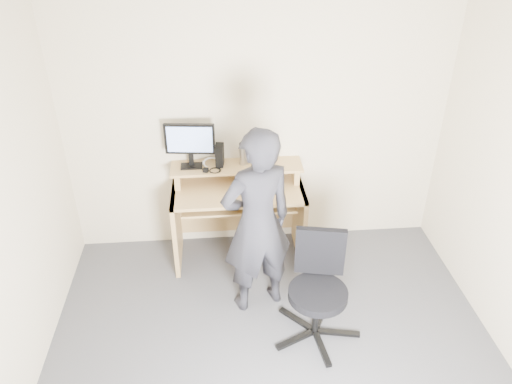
{
  "coord_description": "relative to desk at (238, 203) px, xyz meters",
  "views": [
    {
      "loc": [
        -0.37,
        -2.42,
        3.06
      ],
      "look_at": [
        -0.07,
        1.05,
        0.95
      ],
      "focal_mm": 35.0,
      "sensor_mm": 36.0,
      "label": 1
    }
  ],
  "objects": [
    {
      "name": "desk",
      "position": [
        0.0,
        0.0,
        0.0
      ],
      "size": [
        1.2,
        0.6,
        0.91
      ],
      "color": "tan",
      "rests_on": "ground"
    },
    {
      "name": "charger",
      "position": [
        -0.28,
        -0.03,
        0.38
      ],
      "size": [
        0.06,
        0.05,
        0.03
      ],
      "primitive_type": "cube",
      "rotation": [
        0.0,
        0.0,
        -0.35
      ],
      "color": "black",
      "rests_on": "desk"
    },
    {
      "name": "external_drive",
      "position": [
        -0.15,
        0.09,
        0.46
      ],
      "size": [
        0.09,
        0.14,
        0.2
      ],
      "primitive_type": "cube",
      "rotation": [
        0.0,
        0.0,
        -0.12
      ],
      "color": "black",
      "rests_on": "desk"
    },
    {
      "name": "monitor",
      "position": [
        -0.41,
        0.08,
        0.62
      ],
      "size": [
        0.45,
        0.12,
        0.42
      ],
      "rotation": [
        0.0,
        0.0,
        -0.11
      ],
      "color": "black",
      "rests_on": "desk"
    },
    {
      "name": "office_chair",
      "position": [
        0.56,
        -1.09,
        -0.07
      ],
      "size": [
        0.69,
        0.68,
        0.87
      ],
      "rotation": [
        0.0,
        0.0,
        -0.2
      ],
      "color": "black",
      "rests_on": "ground"
    },
    {
      "name": "headphones",
      "position": [
        -0.23,
        0.12,
        0.37
      ],
      "size": [
        0.17,
        0.16,
        0.06
      ],
      "primitive_type": "torus",
      "rotation": [
        0.26,
        0.0,
        0.06
      ],
      "color": "silver",
      "rests_on": "desk"
    },
    {
      "name": "ground",
      "position": [
        0.2,
        -1.53,
        -0.55
      ],
      "size": [
        3.5,
        3.5,
        0.0
      ],
      "primitive_type": "plane",
      "color": "#515156",
      "rests_on": "ground"
    },
    {
      "name": "person",
      "position": [
        0.12,
        -0.74,
        0.27
      ],
      "size": [
        0.69,
        0.56,
        1.64
      ],
      "primitive_type": "imported",
      "rotation": [
        0.0,
        0.0,
        3.47
      ],
      "color": "black",
      "rests_on": "ground"
    },
    {
      "name": "travel_mug",
      "position": [
        0.07,
        0.1,
        0.46
      ],
      "size": [
        0.09,
        0.09,
        0.19
      ],
      "primitive_type": "cylinder",
      "rotation": [
        0.0,
        0.0,
        0.05
      ],
      "color": "#B4B4B8",
      "rests_on": "desk"
    },
    {
      "name": "back_wall",
      "position": [
        0.2,
        0.22,
        0.7
      ],
      "size": [
        3.5,
        0.02,
        2.5
      ],
      "primitive_type": "cube",
      "color": "beige",
      "rests_on": "ground"
    },
    {
      "name": "keyboard",
      "position": [
        0.06,
        -0.17,
        0.12
      ],
      "size": [
        0.46,
        0.18,
        0.03
      ],
      "primitive_type": "cube",
      "rotation": [
        0.0,
        0.0,
        0.0
      ],
      "color": "black",
      "rests_on": "desk"
    },
    {
      "name": "ceiling",
      "position": [
        0.2,
        -1.53,
        1.95
      ],
      "size": [
        3.5,
        3.5,
        0.02
      ],
      "primitive_type": "cube",
      "color": "white",
      "rests_on": "back_wall"
    },
    {
      "name": "mouse",
      "position": [
        0.25,
        -0.18,
        0.22
      ],
      "size": [
        0.11,
        0.08,
        0.04
      ],
      "primitive_type": "ellipsoid",
      "rotation": [
        0.0,
        0.0,
        -0.22
      ],
      "color": "black",
      "rests_on": "desk"
    },
    {
      "name": "smartphone",
      "position": [
        0.16,
        0.04,
        0.37
      ],
      "size": [
        0.1,
        0.14,
        0.01
      ],
      "primitive_type": "cube",
      "rotation": [
        0.0,
        0.0,
        -0.25
      ],
      "color": "black",
      "rests_on": "desk"
    }
  ]
}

